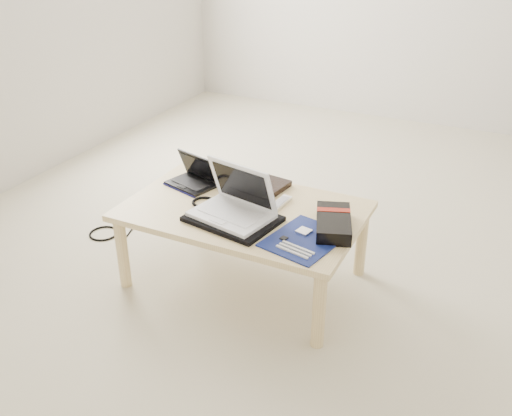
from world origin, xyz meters
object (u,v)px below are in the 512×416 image
at_px(gpu_box, 333,223).
at_px(coffee_table, 244,217).
at_px(white_laptop, 235,204).
at_px(netbook, 193,178).

bearing_deg(gpu_box, coffee_table, 179.19).
bearing_deg(gpu_box, white_laptop, -167.40).
bearing_deg(netbook, gpu_box, -8.81).
relative_size(coffee_table, gpu_box, 3.37).
xyz_separation_m(netbook, gpu_box, (0.79, -0.12, -0.00)).
relative_size(netbook, gpu_box, 0.83).
relative_size(coffee_table, white_laptop, 2.85).
bearing_deg(white_laptop, coffee_table, 95.88).
bearing_deg(white_laptop, netbook, 148.43).
height_order(white_laptop, gpu_box, white_laptop).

